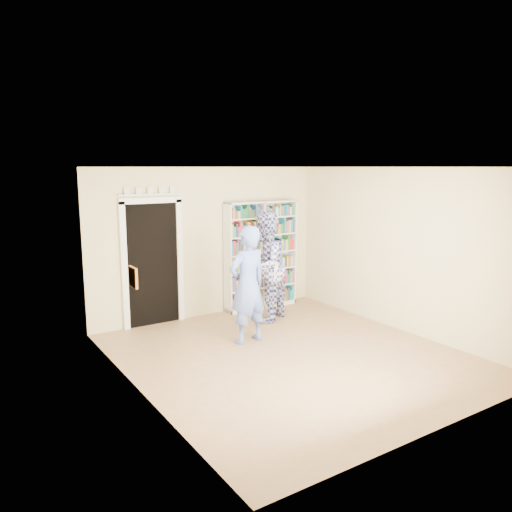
{
  "coord_description": "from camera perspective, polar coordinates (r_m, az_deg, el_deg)",
  "views": [
    {
      "loc": [
        -4.17,
        -5.49,
        2.7
      ],
      "look_at": [
        -0.02,
        0.9,
        1.34
      ],
      "focal_mm": 35.0,
      "sensor_mm": 36.0,
      "label": 1
    }
  ],
  "objects": [
    {
      "name": "bookshelf",
      "position": [
        9.55,
        0.57,
        0.14
      ],
      "size": [
        1.5,
        0.28,
        2.06
      ],
      "rotation": [
        0.0,
        0.0,
        -0.21
      ],
      "color": "white",
      "rests_on": "floor"
    },
    {
      "name": "paper_sheet",
      "position": [
        8.59,
        2.4,
        -1.56
      ],
      "size": [
        0.18,
        0.1,
        0.28
      ],
      "primitive_type": "cube",
      "rotation": [
        0.0,
        0.0,
        0.47
      ],
      "color": "white",
      "rests_on": "man_plaid"
    },
    {
      "name": "wall_left",
      "position": [
        5.97,
        -13.39,
        -3.21
      ],
      "size": [
        0.0,
        5.0,
        5.0
      ],
      "primitive_type": "plane",
      "rotation": [
        1.57,
        0.0,
        1.57
      ],
      "color": "beige",
      "rests_on": "floor"
    },
    {
      "name": "man_blue",
      "position": [
        7.67,
        -0.95,
        -3.33
      ],
      "size": [
        0.71,
        0.51,
        1.83
      ],
      "primitive_type": "imported",
      "rotation": [
        0.0,
        0.0,
        3.25
      ],
      "color": "#5C79CD",
      "rests_on": "floor"
    },
    {
      "name": "wall_art",
      "position": [
        6.15,
        -13.87,
        -2.36
      ],
      "size": [
        0.03,
        0.25,
        0.25
      ],
      "primitive_type": "cube",
      "color": "brown",
      "rests_on": "wall_left"
    },
    {
      "name": "man_plaid",
      "position": [
        8.74,
        1.03,
        -1.25
      ],
      "size": [
        1.19,
        1.11,
        1.94
      ],
      "primitive_type": "imported",
      "rotation": [
        0.0,
        0.0,
        3.67
      ],
      "color": "navy",
      "rests_on": "floor"
    },
    {
      "name": "wall_right",
      "position": [
        8.55,
        16.26,
        0.66
      ],
      "size": [
        0.0,
        5.0,
        5.0
      ],
      "primitive_type": "plane",
      "rotation": [
        1.57,
        0.0,
        -1.57
      ],
      "color": "beige",
      "rests_on": "floor"
    },
    {
      "name": "ceiling",
      "position": [
        6.89,
        4.28,
        10.12
      ],
      "size": [
        5.0,
        5.0,
        0.0
      ],
      "primitive_type": "plane",
      "rotation": [
        3.14,
        0.0,
        0.0
      ],
      "color": "white",
      "rests_on": "wall_back"
    },
    {
      "name": "doorway",
      "position": [
        8.67,
        -11.75,
        -0.16
      ],
      "size": [
        1.1,
        0.08,
        2.43
      ],
      "color": "black",
      "rests_on": "floor"
    },
    {
      "name": "floor",
      "position": [
        7.4,
        4.0,
        -11.27
      ],
      "size": [
        5.0,
        5.0,
        0.0
      ],
      "primitive_type": "plane",
      "color": "#936847",
      "rests_on": "ground"
    },
    {
      "name": "wall_back",
      "position": [
        9.11,
        -5.38,
        1.59
      ],
      "size": [
        4.5,
        0.0,
        4.5
      ],
      "primitive_type": "plane",
      "rotation": [
        1.57,
        0.0,
        0.0
      ],
      "color": "beige",
      "rests_on": "floor"
    }
  ]
}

